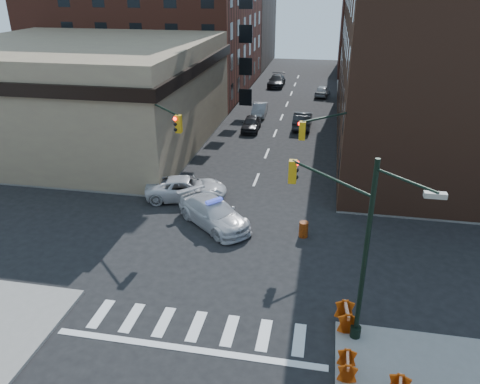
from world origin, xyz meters
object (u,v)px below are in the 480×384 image
at_px(pickup, 186,188).
at_px(barrel_bank, 188,193).
at_px(parked_car_enear, 303,120).
at_px(police_car, 214,213).
at_px(barrel_road, 303,229).
at_px(parked_car_wfar, 260,110).
at_px(barricade_se_a, 346,317).
at_px(parked_car_wnear, 251,124).
at_px(pedestrian_b, 90,176).
at_px(pedestrian_a, 117,166).
at_px(barricade_nw_a, 141,174).

bearing_deg(pickup, barrel_bank, -141.67).
relative_size(pickup, parked_car_enear, 1.11).
distance_m(pickup, barrel_bank, 0.36).
bearing_deg(pickup, police_car, -152.80).
xyz_separation_m(police_car, barrel_road, (5.52, -0.39, -0.34)).
distance_m(parked_car_wfar, barricade_se_a, 35.04).
bearing_deg(police_car, parked_car_enear, 31.45).
bearing_deg(parked_car_enear, parked_car_wnear, 21.37).
relative_size(parked_car_wnear, pedestrian_b, 2.36).
bearing_deg(barrel_road, pickup, 155.47).
bearing_deg(police_car, barricade_se_a, -94.36).
distance_m(police_car, barrel_road, 5.54).
distance_m(parked_car_enear, barrel_bank, 19.85).
height_order(police_car, barricade_se_a, police_car).
height_order(pedestrian_a, barrel_road, pedestrian_a).
bearing_deg(parked_car_enear, pedestrian_a, 52.14).
relative_size(parked_car_wfar, barricade_nw_a, 3.35).
height_order(barrel_road, barricade_se_a, barricade_se_a).
bearing_deg(parked_car_wfar, police_car, -89.55).
height_order(pickup, parked_car_wnear, pickup).
height_order(pedestrian_a, pedestrian_b, pedestrian_a).
distance_m(police_car, pedestrian_a, 10.55).
distance_m(pedestrian_b, barrel_bank, 7.38).
xyz_separation_m(barrel_road, barrel_bank, (-8.16, 3.68, -0.02)).
bearing_deg(parked_car_enear, police_car, 80.14).
xyz_separation_m(police_car, barricade_se_a, (7.84, -8.10, -0.20)).
relative_size(parked_car_wnear, parked_car_enear, 0.84).
bearing_deg(pickup, parked_car_enear, -31.83).
distance_m(police_car, parked_car_wfar, 25.81).
distance_m(parked_car_enear, pedestrian_a, 20.72).
bearing_deg(barricade_se_a, pickup, 35.83).
xyz_separation_m(pickup, barrel_bank, (0.12, -0.10, -0.32)).
height_order(pickup, barricade_nw_a, pickup).
xyz_separation_m(pedestrian_a, barrel_road, (14.38, -6.11, -0.64)).
bearing_deg(barricade_se_a, pedestrian_a, 43.51).
relative_size(parked_car_wnear, barricade_se_a, 3.32).
xyz_separation_m(parked_car_wnear, barrel_bank, (-1.59, -16.80, -0.26)).
relative_size(police_car, pedestrian_b, 3.17).
relative_size(pedestrian_a, barrel_road, 2.03).
height_order(pickup, barrel_bank, pickup).
height_order(police_car, pedestrian_a, pedestrian_a).
height_order(police_car, barrel_bank, police_car).
bearing_deg(pedestrian_b, parked_car_enear, 24.10).
height_order(barrel_road, barrel_bank, barrel_road).
bearing_deg(barrel_bank, parked_car_wnear, 84.61).
relative_size(barrel_road, barricade_nw_a, 0.76).
height_order(police_car, parked_car_wnear, police_car).
distance_m(parked_car_enear, barrel_road, 22.46).
height_order(barrel_bank, barricade_nw_a, barricade_nw_a).
bearing_deg(parked_car_enear, parked_car_wfar, -36.70).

